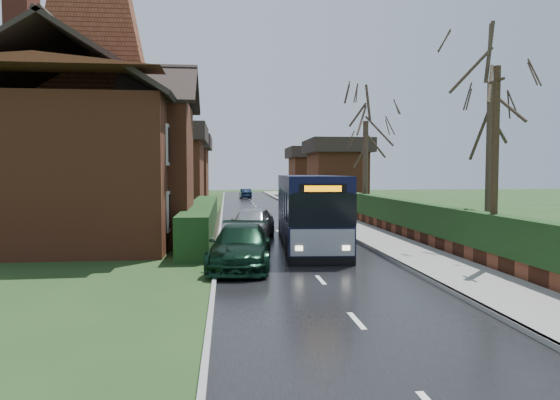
{
  "coord_description": "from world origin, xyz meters",
  "views": [
    {
      "loc": [
        -2.69,
        -20.04,
        3.11
      ],
      "look_at": [
        -0.12,
        3.88,
        1.8
      ],
      "focal_mm": 32.0,
      "sensor_mm": 36.0,
      "label": 1
    }
  ],
  "objects": [
    {
      "name": "front_hedge",
      "position": [
        -3.9,
        5.0,
        0.8
      ],
      "size": [
        1.2,
        16.0,
        1.6
      ],
      "primitive_type": "cube",
      "color": "#153213",
      "rests_on": "ground"
    },
    {
      "name": "bus_stop_sign",
      "position": [
        3.3,
        5.83,
        1.87
      ],
      "size": [
        0.14,
        0.43,
        2.84
      ],
      "rotation": [
        0.0,
        0.0,
        -0.2
      ],
      "color": "slate",
      "rests_on": "ground"
    },
    {
      "name": "kerb_left",
      "position": [
        -3.05,
        10.0,
        0.05
      ],
      "size": [
        0.12,
        100.0,
        0.1
      ],
      "primitive_type": "cube",
      "color": "gray",
      "rests_on": "ground"
    },
    {
      "name": "brick_house",
      "position": [
        -8.73,
        4.78,
        4.38
      ],
      "size": [
        9.3,
        14.6,
        10.3
      ],
      "color": "brown",
      "rests_on": "ground"
    },
    {
      "name": "car_distant",
      "position": [
        -0.42,
        40.09,
        0.59
      ],
      "size": [
        1.43,
        3.65,
        1.18
      ],
      "primitive_type": "imported",
      "rotation": [
        0.0,
        0.0,
        3.19
      ],
      "color": "black",
      "rests_on": "ground"
    },
    {
      "name": "ground",
      "position": [
        0.0,
        0.0,
        0.0
      ],
      "size": [
        140.0,
        140.0,
        0.0
      ],
      "primitive_type": "plane",
      "color": "#2A481F",
      "rests_on": "ground"
    },
    {
      "name": "kerb_right",
      "position": [
        3.05,
        10.0,
        0.07
      ],
      "size": [
        0.12,
        100.0,
        0.14
      ],
      "primitive_type": "cube",
      "color": "gray",
      "rests_on": "ground"
    },
    {
      "name": "telegraph_pole",
      "position": [
        5.8,
        -5.0,
        3.27
      ],
      "size": [
        0.22,
        0.83,
        6.47
      ],
      "rotation": [
        0.0,
        0.0,
        -0.02
      ],
      "color": "#2E2114",
      "rests_on": "ground"
    },
    {
      "name": "road",
      "position": [
        0.0,
        10.0,
        0.01
      ],
      "size": [
        6.0,
        100.0,
        0.02
      ],
      "primitive_type": "cube",
      "color": "black",
      "rests_on": "ground"
    },
    {
      "name": "pavement",
      "position": [
        4.25,
        10.0,
        0.07
      ],
      "size": [
        2.5,
        100.0,
        0.14
      ],
      "primitive_type": "cube",
      "color": "slate",
      "rests_on": "ground"
    },
    {
      "name": "car_silver",
      "position": [
        -1.5,
        3.27,
        0.75
      ],
      "size": [
        2.7,
        4.7,
        1.5
      ],
      "primitive_type": "imported",
      "rotation": [
        0.0,
        0.0,
        -0.22
      ],
      "color": "silver",
      "rests_on": "ground"
    },
    {
      "name": "right_wall_hedge",
      "position": [
        5.8,
        10.0,
        1.02
      ],
      "size": [
        0.6,
        50.0,
        1.8
      ],
      "color": "brown",
      "rests_on": "ground"
    },
    {
      "name": "tree_house_side",
      "position": [
        -9.09,
        10.64,
        7.24
      ],
      "size": [
        4.26,
        4.26,
        9.69
      ],
      "color": "#33261E",
      "rests_on": "ground"
    },
    {
      "name": "tree_right_far",
      "position": [
        6.0,
        10.57,
        6.77
      ],
      "size": [
        4.69,
        4.69,
        9.06
      ],
      "color": "#392A21",
      "rests_on": "ground"
    },
    {
      "name": "car_green",
      "position": [
        -2.23,
        -3.71,
        0.7
      ],
      "size": [
        2.42,
        4.96,
        1.39
      ],
      "primitive_type": "imported",
      "rotation": [
        0.0,
        0.0,
        -0.1
      ],
      "color": "black",
      "rests_on": "ground"
    },
    {
      "name": "picket_fence",
      "position": [
        -3.15,
        5.0,
        0.45
      ],
      "size": [
        0.1,
        16.0,
        0.9
      ],
      "primitive_type": null,
      "color": "tan",
      "rests_on": "ground"
    },
    {
      "name": "tree_right_near",
      "position": [
        7.83,
        -1.01,
        7.17
      ],
      "size": [
        4.45,
        4.45,
        9.6
      ],
      "color": "#372B20",
      "rests_on": "ground"
    },
    {
      "name": "bus",
      "position": [
        0.8,
        0.96,
        1.49
      ],
      "size": [
        2.92,
        10.0,
        3.0
      ],
      "rotation": [
        0.0,
        0.0,
        -0.07
      ],
      "color": "black",
      "rests_on": "ground"
    }
  ]
}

